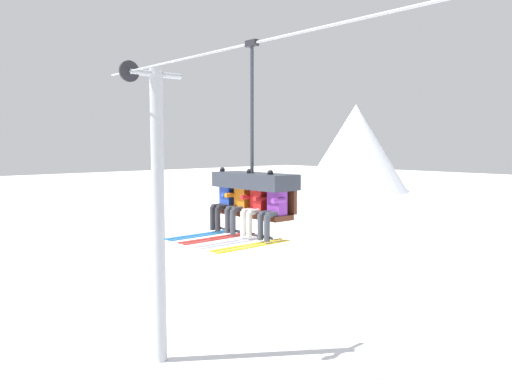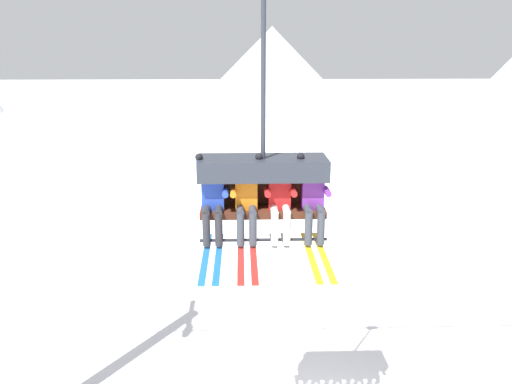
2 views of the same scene
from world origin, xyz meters
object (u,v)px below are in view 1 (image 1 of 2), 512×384
lift_tower_near (158,210)px  chairlift_chair (255,186)px  skier_red (255,205)px  skier_orange (239,201)px  skier_purple (272,206)px  skier_blue (223,199)px

lift_tower_near → chairlift_chair: 5.08m
lift_tower_near → skier_red: 5.29m
chairlift_chair → skier_orange: bearing=-138.4°
lift_tower_near → skier_purple: 5.76m
skier_red → chairlift_chair: bearing=137.9°
lift_tower_near → chairlift_chair: lift_tower_near is taller
skier_blue → skier_red: skier_blue is taller
lift_tower_near → skier_blue: lift_tower_near is taller
skier_orange → skier_purple: bearing=0.0°
skier_blue → skier_red: bearing=-0.4°
lift_tower_near → skier_purple: size_ratio=4.98×
skier_blue → skier_orange: 0.49m
lift_tower_near → skier_blue: bearing=-12.4°
chairlift_chair → lift_tower_near: bearing=171.8°
skier_orange → skier_red: skier_orange is taller
chairlift_chair → skier_red: 0.47m
skier_orange → skier_red: 0.48m
skier_blue → skier_purple: size_ratio=1.00×
lift_tower_near → skier_red: bearing=-10.2°
skier_orange → skier_purple: size_ratio=1.00×
skier_red → skier_blue: bearing=179.6°
chairlift_chair → skier_blue: (-0.73, -0.21, -0.31)m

